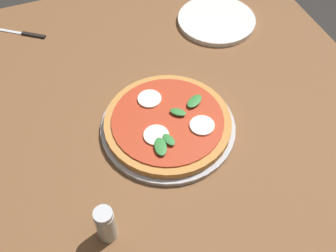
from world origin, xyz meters
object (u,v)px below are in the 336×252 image
Objects in this scene: knife at (24,34)px; serving_tray at (168,127)px; pizza at (168,122)px; plate_white at (216,20)px; pepper_shaker at (106,224)px; dining_table at (168,137)px.

serving_tray is at bearing -150.88° from knife.
serving_tray is 1.07× the size of pizza.
serving_tray is 0.02m from pizza.
serving_tray is at bearing 139.34° from plate_white.
pizza is 1.29× the size of plate_white.
serving_tray is 1.38× the size of plate_white.
pizza is 0.28m from pepper_shaker.
pizza reaches higher than serving_tray.
pepper_shaker is at bearing 135.12° from pizza.
dining_table is 0.51m from knife.
plate_white reaches higher than serving_tray.
pizza is at bearing 139.25° from plate_white.
pizza reaches higher than dining_table.
pizza is (0.00, 0.00, 0.02)m from serving_tray.
serving_tray is 0.29m from pepper_shaker.
pepper_shaker is (-0.52, 0.47, 0.04)m from plate_white.
dining_table is at bearing 136.28° from plate_white.
dining_table is 3.59× the size of serving_tray.
knife is at bearing 4.97° from pepper_shaker.
serving_tray is at bearing -45.02° from pepper_shaker.
plate_white is 2.49× the size of pepper_shaker.
dining_table is at bearing -21.36° from pizza.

